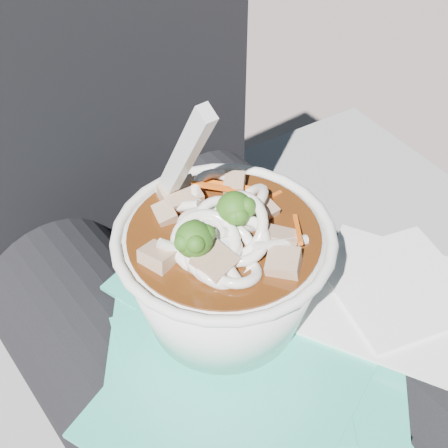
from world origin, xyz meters
TOP-DOWN VIEW (x-y plane):
  - stone_ledge at (0.00, 0.15)m, footprint 1.04×0.59m
  - lap at (0.00, 0.00)m, footprint 0.36×0.48m
  - person_body at (-0.00, 0.09)m, footprint 0.34×0.94m
  - plastic_bag at (-0.03, -0.02)m, footprint 0.32×0.36m
  - napkins at (0.11, -0.06)m, footprint 0.19×0.19m
  - udon_bowl at (-0.02, 0.02)m, footprint 0.21×0.21m

SIDE VIEW (x-z plane):
  - stone_ledge at x=0.00m, z-range 0.00..0.45m
  - lap at x=0.00m, z-range 0.45..0.61m
  - person_body at x=0.00m, z-range 0.06..1.06m
  - plastic_bag at x=-0.03m, z-range 0.61..0.63m
  - napkins at x=0.11m, z-range 0.63..0.64m
  - udon_bowl at x=-0.02m, z-range 0.58..0.80m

